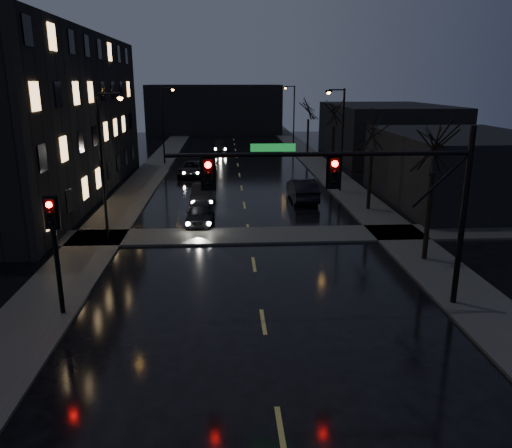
{
  "coord_description": "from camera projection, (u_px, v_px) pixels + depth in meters",
  "views": [
    {
      "loc": [
        -1.28,
        -8.57,
        8.49
      ],
      "look_at": [
        -0.15,
        9.89,
        3.2
      ],
      "focal_mm": 35.0,
      "sensor_mm": 36.0,
      "label": 1
    }
  ],
  "objects": [
    {
      "name": "sidewalk_left",
      "position": [
        144.0,
        182.0,
        43.7
      ],
      "size": [
        3.0,
        140.0,
        0.12
      ],
      "primitive_type": "cube",
      "color": "#2D2D2B",
      "rests_on": "ground"
    },
    {
      "name": "sidewalk_right",
      "position": [
        335.0,
        179.0,
        44.7
      ],
      "size": [
        3.0,
        140.0,
        0.12
      ],
      "primitive_type": "cube",
      "color": "#2D2D2B",
      "rests_on": "ground"
    },
    {
      "name": "sidewalk_cross",
      "position": [
        249.0,
        235.0,
        28.37
      ],
      "size": [
        40.0,
        3.0,
        0.12
      ],
      "primitive_type": "cube",
      "color": "#2D2D2B",
      "rests_on": "ground"
    },
    {
      "name": "apartment_block",
      "position": [
        19.0,
        117.0,
        36.8
      ],
      "size": [
        12.0,
        30.0,
        12.0
      ],
      "primitive_type": "cube",
      "color": "black",
      "rests_on": "ground"
    },
    {
      "name": "commercial_right_near",
      "position": [
        459.0,
        168.0,
        35.8
      ],
      "size": [
        10.0,
        14.0,
        5.0
      ],
      "primitive_type": "cube",
      "color": "black",
      "rests_on": "ground"
    },
    {
      "name": "commercial_right_far",
      "position": [
        385.0,
        132.0,
        56.87
      ],
      "size": [
        12.0,
        18.0,
        6.0
      ],
      "primitive_type": "cube",
      "color": "black",
      "rests_on": "ground"
    },
    {
      "name": "far_block",
      "position": [
        215.0,
        109.0,
        84.21
      ],
      "size": [
        22.0,
        10.0,
        8.0
      ],
      "primitive_type": "cube",
      "color": "black",
      "rests_on": "ground"
    },
    {
      "name": "signal_mast",
      "position": [
        367.0,
        185.0,
        18.15
      ],
      "size": [
        11.11,
        0.41,
        7.0
      ],
      "color": "black",
      "rests_on": "ground"
    },
    {
      "name": "signal_pole_left",
      "position": [
        55.0,
        239.0,
        17.99
      ],
      "size": [
        0.35,
        0.41,
        4.53
      ],
      "color": "black",
      "rests_on": "ground"
    },
    {
      "name": "tree_near",
      "position": [
        436.0,
        133.0,
        22.85
      ],
      "size": [
        3.52,
        3.52,
        8.08
      ],
      "color": "black",
      "rests_on": "ground"
    },
    {
      "name": "tree_mid_a",
      "position": [
        373.0,
        124.0,
        32.55
      ],
      "size": [
        3.3,
        3.3,
        7.58
      ],
      "color": "black",
      "rests_on": "ground"
    },
    {
      "name": "tree_mid_b",
      "position": [
        335.0,
        104.0,
        43.85
      ],
      "size": [
        3.74,
        3.74,
        8.59
      ],
      "color": "black",
      "rests_on": "ground"
    },
    {
      "name": "tree_far",
      "position": [
        309.0,
        104.0,
        57.44
      ],
      "size": [
        3.43,
        3.43,
        7.88
      ],
      "color": "black",
      "rests_on": "ground"
    },
    {
      "name": "streetlight_l_near",
      "position": [
        105.0,
        155.0,
        26.15
      ],
      "size": [
        1.53,
        0.28,
        8.0
      ],
      "color": "black",
      "rests_on": "ground"
    },
    {
      "name": "streetlight_l_far",
      "position": [
        165.0,
        119.0,
        52.06
      ],
      "size": [
        1.53,
        0.28,
        8.0
      ],
      "color": "black",
      "rests_on": "ground"
    },
    {
      "name": "streetlight_r_mid",
      "position": [
        340.0,
        132.0,
        38.55
      ],
      "size": [
        1.53,
        0.28,
        8.0
      ],
      "color": "black",
      "rests_on": "ground"
    },
    {
      "name": "streetlight_r_far",
      "position": [
        292.0,
        111.0,
        65.42
      ],
      "size": [
        1.53,
        0.28,
        8.0
      ],
      "color": "black",
      "rests_on": "ground"
    },
    {
      "name": "oncoming_car_a",
      "position": [
        200.0,
        213.0,
        30.67
      ],
      "size": [
        1.78,
        4.08,
        1.37
      ],
      "primitive_type": "imported",
      "rotation": [
        0.0,
        0.0,
        -0.04
      ],
      "color": "black",
      "rests_on": "ground"
    },
    {
      "name": "oncoming_car_b",
      "position": [
        203.0,
        194.0,
        35.75
      ],
      "size": [
        1.78,
        4.47,
        1.45
      ],
      "primitive_type": "imported",
      "rotation": [
        0.0,
        0.0,
        -0.06
      ],
      "color": "black",
      "rests_on": "ground"
    },
    {
      "name": "oncoming_car_c",
      "position": [
        192.0,
        169.0,
        46.52
      ],
      "size": [
        2.8,
        5.12,
        1.36
      ],
      "primitive_type": "imported",
      "rotation": [
        0.0,
        0.0,
        -0.11
      ],
      "color": "black",
      "rests_on": "ground"
    },
    {
      "name": "oncoming_car_d",
      "position": [
        220.0,
        147.0,
        62.4
      ],
      "size": [
        1.98,
        4.66,
        1.34
      ],
      "primitive_type": "imported",
      "rotation": [
        0.0,
        0.0,
        -0.02
      ],
      "color": "black",
      "rests_on": "ground"
    },
    {
      "name": "lead_car",
      "position": [
        302.0,
        189.0,
        36.81
      ],
      "size": [
        1.85,
        5.06,
        1.66
      ],
      "primitive_type": "imported",
      "rotation": [
        0.0,
        0.0,
        3.16
      ],
      "color": "black",
      "rests_on": "ground"
    }
  ]
}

